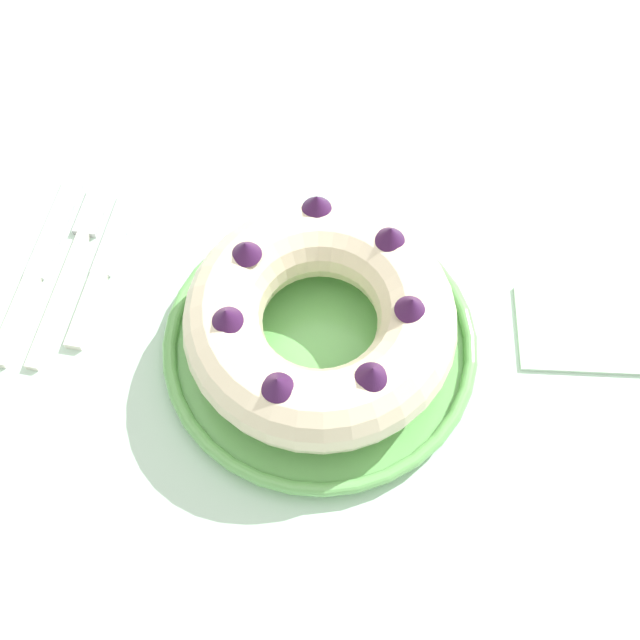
% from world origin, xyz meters
% --- Properties ---
extents(ground_plane, '(8.00, 8.00, 0.00)m').
position_xyz_m(ground_plane, '(0.00, 0.00, 0.00)').
color(ground_plane, '#4C4742').
extents(dining_table, '(1.52, 1.27, 0.76)m').
position_xyz_m(dining_table, '(0.00, 0.00, 0.69)').
color(dining_table, silver).
rests_on(dining_table, ground_plane).
extents(serving_dish, '(0.28, 0.28, 0.02)m').
position_xyz_m(serving_dish, '(0.02, 0.02, 0.77)').
color(serving_dish, '#6BB760').
rests_on(serving_dish, dining_table).
extents(bundt_cake, '(0.23, 0.23, 0.08)m').
position_xyz_m(bundt_cake, '(0.02, 0.02, 0.81)').
color(bundt_cake, beige).
rests_on(bundt_cake, serving_dish).
extents(fork, '(0.02, 0.21, 0.01)m').
position_xyz_m(fork, '(-0.23, 0.07, 0.76)').
color(fork, white).
rests_on(fork, dining_table).
extents(serving_knife, '(0.02, 0.22, 0.01)m').
position_xyz_m(serving_knife, '(-0.26, 0.04, 0.76)').
color(serving_knife, white).
rests_on(serving_knife, dining_table).
extents(cake_knife, '(0.02, 0.18, 0.01)m').
position_xyz_m(cake_knife, '(-0.20, 0.06, 0.76)').
color(cake_knife, white).
rests_on(cake_knife, dining_table).
extents(napkin, '(0.13, 0.10, 0.00)m').
position_xyz_m(napkin, '(0.26, 0.08, 0.76)').
color(napkin, '#B2D1B7').
rests_on(napkin, dining_table).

